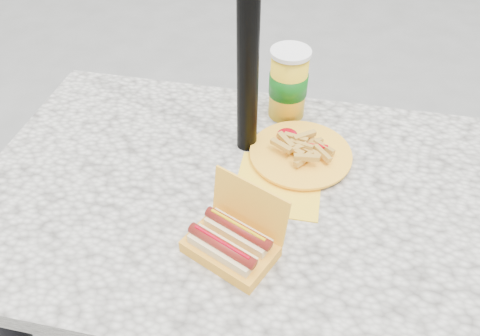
% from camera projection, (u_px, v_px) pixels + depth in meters
% --- Properties ---
extents(picnic_table, '(1.20, 0.80, 0.75)m').
position_uv_depth(picnic_table, '(234.00, 219.00, 1.16)').
color(picnic_table, beige).
rests_on(picnic_table, ground).
extents(umbrella_pole, '(0.05, 0.05, 2.20)m').
position_uv_depth(umbrella_pole, '(249.00, 15.00, 0.95)').
color(umbrella_pole, black).
rests_on(umbrella_pole, ground).
extents(hotdog_box, '(0.21, 0.19, 0.14)m').
position_uv_depth(hotdog_box, '(232.00, 242.00, 0.93)').
color(hotdog_box, '#FFAF26').
rests_on(hotdog_box, picnic_table).
extents(fries_plate, '(0.27, 0.33, 0.05)m').
position_uv_depth(fries_plate, '(299.00, 155.00, 1.15)').
color(fries_plate, yellow).
rests_on(fries_plate, picnic_table).
extents(soda_cup, '(0.10, 0.10, 0.19)m').
position_uv_depth(soda_cup, '(288.00, 84.00, 1.22)').
color(soda_cup, yellow).
rests_on(soda_cup, picnic_table).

